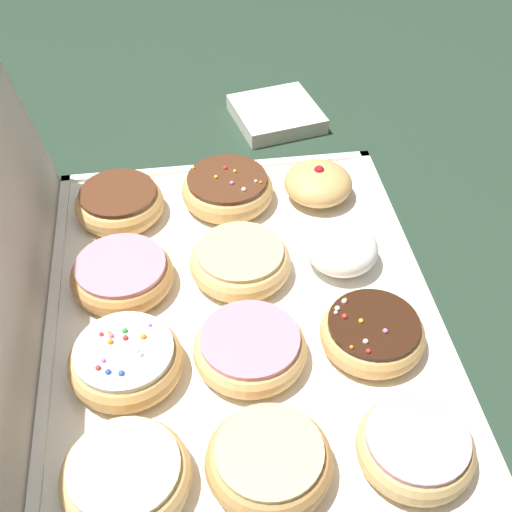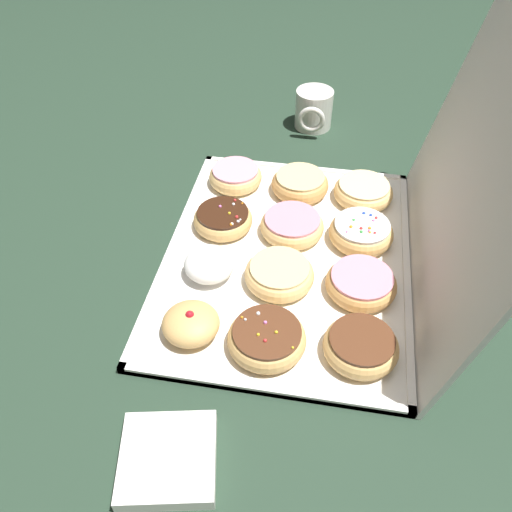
{
  "view_description": "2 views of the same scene",
  "coord_description": "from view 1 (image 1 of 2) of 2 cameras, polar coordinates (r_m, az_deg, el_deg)",
  "views": [
    {
      "loc": [
        -0.5,
        0.05,
        0.59
      ],
      "look_at": [
        0.06,
        -0.02,
        0.04
      ],
      "focal_mm": 48.26,
      "sensor_mm": 36.0,
      "label": 1
    },
    {
      "loc": [
        0.69,
        0.06,
        0.68
      ],
      "look_at": [
        0.06,
        -0.05,
        0.06
      ],
      "focal_mm": 37.61,
      "sensor_mm": 36.0,
      "label": 2
    }
  ],
  "objects": [
    {
      "name": "glazed_ring_donut_8",
      "position": [
        0.64,
        -10.75,
        -17.47
      ],
      "size": [
        0.12,
        0.12,
        0.04
      ],
      "color": "#E5B770",
      "rests_on": "donut_box"
    },
    {
      "name": "sprinkle_donut_9",
      "position": [
        0.71,
        -10.75,
        -8.55
      ],
      "size": [
        0.12,
        0.12,
        0.04
      ],
      "color": "tan",
      "rests_on": "donut_box"
    },
    {
      "name": "glazed_ring_donut_4",
      "position": [
        0.64,
        1.45,
        -16.56
      ],
      "size": [
        0.12,
        0.12,
        0.04
      ],
      "color": "tan",
      "rests_on": "donut_box"
    },
    {
      "name": "chocolate_frosted_donut_11",
      "position": [
        0.89,
        -11.26,
        4.34
      ],
      "size": [
        0.11,
        0.11,
        0.04
      ],
      "color": "tan",
      "rests_on": "donut_box"
    },
    {
      "name": "pink_frosted_donut_10",
      "position": [
        0.8,
        -11.05,
        -1.51
      ],
      "size": [
        0.12,
        0.12,
        0.04
      ],
      "color": "tan",
      "rests_on": "donut_box"
    },
    {
      "name": "donut_box",
      "position": [
        0.77,
        -1.12,
        -5.1
      ],
      "size": [
        0.56,
        0.43,
        0.01
      ],
      "color": "white",
      "rests_on": "ground"
    },
    {
      "name": "powdered_filled_donut_2",
      "position": [
        0.81,
        7.12,
        0.61
      ],
      "size": [
        0.09,
        0.09,
        0.05
      ],
      "color": "white",
      "rests_on": "donut_box"
    },
    {
      "name": "ground_plane",
      "position": [
        0.77,
        -1.11,
        -5.36
      ],
      "size": [
        3.0,
        3.0,
        0.0
      ],
      "primitive_type": "plane",
      "color": "#233828"
    },
    {
      "name": "sprinkle_donut_7",
      "position": [
        0.9,
        -2.39,
        5.59
      ],
      "size": [
        0.12,
        0.12,
        0.04
      ],
      "color": "tan",
      "rests_on": "donut_box"
    },
    {
      "name": "glazed_ring_donut_6",
      "position": [
        0.8,
        -1.31,
        -0.44
      ],
      "size": [
        0.12,
        0.12,
        0.04
      ],
      "color": "#E5B770",
      "rests_on": "donut_box"
    },
    {
      "name": "jelly_filled_donut_3",
      "position": [
        0.91,
        5.17,
        6.04
      ],
      "size": [
        0.09,
        0.09,
        0.05
      ],
      "color": "tan",
      "rests_on": "donut_box"
    },
    {
      "name": "sprinkle_donut_1",
      "position": [
        0.74,
        9.62,
        -6.3
      ],
      "size": [
        0.11,
        0.11,
        0.04
      ],
      "color": "tan",
      "rests_on": "donut_box"
    },
    {
      "name": "pink_frosted_donut_0",
      "position": [
        0.66,
        13.08,
        -15.19
      ],
      "size": [
        0.11,
        0.11,
        0.04
      ],
      "color": "#E5B770",
      "rests_on": "donut_box"
    },
    {
      "name": "napkin_stack",
      "position": [
        1.08,
        1.7,
        11.68
      ],
      "size": [
        0.14,
        0.14,
        0.02
      ],
      "primitive_type": "cube",
      "rotation": [
        0.0,
        0.0,
        0.21
      ],
      "color": "white",
      "rests_on": "ground"
    },
    {
      "name": "pink_frosted_donut_5",
      "position": [
        0.71,
        -0.29,
        -7.62
      ],
      "size": [
        0.12,
        0.12,
        0.04
      ],
      "color": "#E5B770",
      "rests_on": "donut_box"
    }
  ]
}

